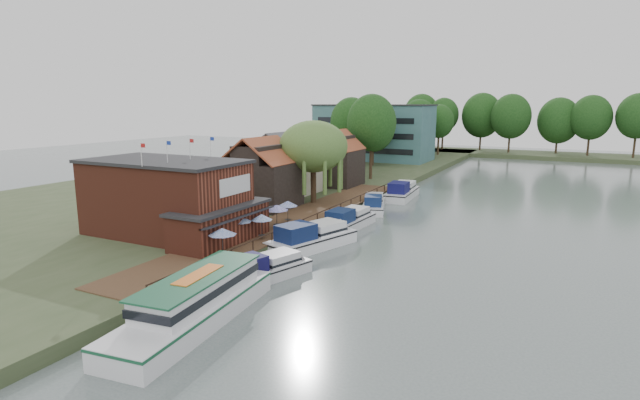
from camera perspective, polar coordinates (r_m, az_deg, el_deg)
The scene contains 28 objects.
ground at distance 42.68m, azimuth -0.14°, elevation -7.41°, with size 260.00×260.00×0.00m, color #515E5D.
land_bank at distance 86.98m, azimuth -7.23°, elevation 2.33°, with size 50.00×140.00×1.00m, color #384728.
quay_deck at distance 54.54m, azimuth -2.83°, elevation -2.19°, with size 6.00×50.00×0.10m, color #47301E.
quay_rail at distance 53.61m, azimuth -0.06°, elevation -1.91°, with size 0.20×49.00×1.00m, color black, non-canonical shape.
pub at distance 48.59m, azimuth -15.56°, elevation 0.12°, with size 20.00×11.00×7.30m, color maroon, non-canonical shape.
hotel_block at distance 113.67m, azimuth 6.16°, elevation 7.74°, with size 25.40×12.40×12.30m, color #38666B, non-canonical shape.
cottage_a at distance 60.76m, azimuth -6.73°, elevation 3.14°, with size 8.60×7.60×8.50m, color black, non-canonical shape.
cottage_b at distance 70.73m, azimuth -4.26°, elevation 4.29°, with size 9.60×8.60×8.50m, color beige, non-canonical shape.
cottage_c at distance 76.74m, azimuth 1.81°, elevation 4.83°, with size 7.60×7.60×8.50m, color black, non-canonical shape.
willow at distance 62.62m, azimuth -0.76°, elevation 4.33°, with size 8.60×8.60×10.43m, color #476B2D, non-canonical shape.
umbrella_0 at distance 41.75m, azimuth -11.07°, elevation -4.76°, with size 2.37×2.37×2.38m, color #1B4599, non-canonical shape.
umbrella_1 at distance 45.90m, azimuth -9.08°, elevation -3.25°, with size 2.11×2.11×2.38m, color navy, non-canonical shape.
umbrella_2 at distance 46.35m, azimuth -6.67°, elevation -3.05°, with size 2.01×2.01×2.38m, color #1B4795, non-canonical shape.
umbrella_3 at distance 50.37m, azimuth -4.96°, elevation -1.88°, with size 2.41×2.41×2.38m, color navy, non-canonical shape.
umbrella_4 at distance 52.30m, azimuth -3.70°, elevation -1.38°, with size 2.11×2.11×2.38m, color #1C389A, non-canonical shape.
cruiser_0 at distance 39.17m, azimuth -6.34°, elevation -7.49°, with size 2.97×9.21×2.21m, color silver, non-canonical shape.
cruiser_1 at distance 47.02m, azimuth -0.92°, elevation -3.97°, with size 3.52×10.86×2.67m, color white, non-canonical shape.
cruiser_2 at distance 54.56m, azimuth 3.26°, elevation -2.02°, with size 3.20×9.90×2.40m, color silver, non-canonical shape.
cruiser_3 at distance 63.95m, azimuth 6.18°, elevation -0.20°, with size 3.03×9.38×2.25m, color white, non-canonical shape.
cruiser_4 at distance 72.59m, azimuth 9.36°, elevation 1.21°, with size 3.47×10.73×2.64m, color white, non-canonical shape.
tour_boat at distance 32.26m, azimuth -14.29°, elevation -11.10°, with size 3.95×14.00×3.06m, color silver, non-canonical shape.
swan at distance 36.07m, azimuth -12.58°, elevation -10.84°, with size 0.44×0.44×0.44m, color white.
bank_tree_0 at distance 83.49m, azimuth 5.88°, elevation 7.19°, with size 8.13×8.13×14.03m, color #143811, non-canonical shape.
bank_tree_1 at distance 92.15m, azimuth 3.58°, elevation 7.44°, with size 7.64×7.64×13.61m, color #143811, non-canonical shape.
bank_tree_2 at distance 102.22m, azimuth 6.09°, elevation 7.55°, with size 8.80×8.80×12.88m, color #143811, non-canonical shape.
bank_tree_3 at distance 120.20m, azimuth 11.19°, elevation 8.05°, with size 8.22×8.22×13.47m, color #143811, non-canonical shape.
bank_tree_4 at distance 126.91m, azimuth 13.42°, elevation 7.83°, with size 7.14×7.14×12.26m, color #143811, non-canonical shape.
bank_tree_5 at distance 135.66m, azimuth 11.12°, elevation 8.20°, with size 7.28×7.28×12.71m, color #143811, non-canonical shape.
Camera 1 is at (18.49, -36.03, 13.47)m, focal length 28.00 mm.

